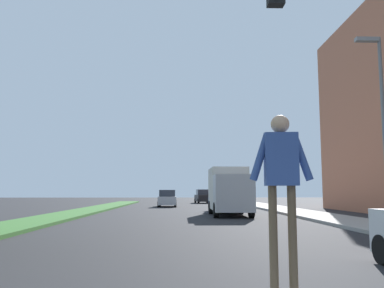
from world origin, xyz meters
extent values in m
plane|color=#262628|center=(0.00, 30.00, 0.00)|extent=(140.00, 140.00, 0.00)
cube|color=#386B2D|center=(-7.27, 28.00, 0.07)|extent=(2.66, 64.00, 0.15)
cube|color=#9E9991|center=(8.26, 28.00, 0.07)|extent=(3.00, 64.00, 0.15)
cylinder|color=slate|center=(7.76, 18.43, 3.90)|extent=(0.14, 0.14, 7.50)
cube|color=gray|center=(7.26, 18.43, 7.55)|extent=(0.90, 0.24, 0.16)
cylinder|color=brown|center=(1.22, 8.01, 0.82)|extent=(0.11, 0.11, 1.65)
cylinder|color=brown|center=(1.00, 8.03, 0.82)|extent=(0.11, 0.11, 1.65)
cube|color=#334C8C|center=(1.11, 8.02, 1.96)|extent=(0.40, 0.27, 0.62)
cylinder|color=#334C8C|center=(1.34, 8.00, 1.99)|extent=(0.27, 0.11, 0.58)
cylinder|color=#334C8C|center=(0.87, 8.04, 1.99)|extent=(0.27, 0.11, 0.58)
sphere|color=tan|center=(1.11, 8.02, 2.38)|extent=(0.24, 0.24, 0.22)
cylinder|color=black|center=(4.33, 12.12, 0.32)|extent=(0.23, 0.64, 0.64)
cube|color=navy|center=(3.18, 33.88, 0.63)|extent=(2.16, 4.34, 0.82)
cube|color=#2D333D|center=(3.17, 34.09, 1.38)|extent=(1.74, 2.02, 0.67)
cylinder|color=black|center=(4.15, 32.32, 0.32)|extent=(0.28, 0.66, 0.64)
cylinder|color=black|center=(2.52, 32.17, 0.32)|extent=(0.28, 0.66, 0.64)
cylinder|color=black|center=(3.84, 35.60, 0.32)|extent=(0.28, 0.66, 0.64)
cylinder|color=black|center=(2.22, 35.45, 0.32)|extent=(0.28, 0.66, 0.64)
cube|color=#B7B7BC|center=(-1.47, 44.13, 0.62)|extent=(1.84, 4.35, 0.80)
cube|color=#2D333D|center=(-1.47, 43.92, 1.35)|extent=(1.59, 1.97, 0.66)
cylinder|color=black|center=(-2.30, 45.84, 0.32)|extent=(0.23, 0.64, 0.64)
cylinder|color=black|center=(-0.68, 45.86, 0.32)|extent=(0.23, 0.64, 0.64)
cylinder|color=black|center=(-2.25, 42.41, 0.32)|extent=(0.23, 0.64, 0.64)
cylinder|color=black|center=(-0.64, 42.43, 0.32)|extent=(0.23, 0.64, 0.64)
cube|color=black|center=(2.77, 55.94, 0.64)|extent=(2.12, 4.50, 0.85)
cube|color=#2D333D|center=(2.76, 56.16, 1.42)|extent=(1.71, 2.09, 0.69)
cylinder|color=black|center=(3.72, 54.28, 0.32)|extent=(0.27, 0.66, 0.64)
cylinder|color=black|center=(2.12, 54.15, 0.32)|extent=(0.27, 0.66, 0.64)
cylinder|color=black|center=(3.43, 57.74, 0.32)|extent=(0.27, 0.66, 0.64)
cylinder|color=black|center=(1.83, 57.61, 0.32)|extent=(0.27, 0.66, 0.64)
cube|color=#B7B7BC|center=(3.04, 27.27, 1.45)|extent=(2.30, 2.00, 2.20)
cube|color=beige|center=(3.04, 30.37, 1.75)|extent=(2.30, 4.20, 2.70)
cylinder|color=black|center=(4.09, 27.27, 0.45)|extent=(0.30, 0.90, 0.90)
cylinder|color=black|center=(1.99, 27.27, 0.45)|extent=(0.30, 0.90, 0.90)
cylinder|color=black|center=(4.09, 31.42, 0.45)|extent=(0.30, 0.90, 0.90)
cylinder|color=black|center=(1.99, 31.42, 0.45)|extent=(0.30, 0.90, 0.90)
camera|label=1|loc=(-0.07, 3.33, 1.59)|focal=37.50mm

